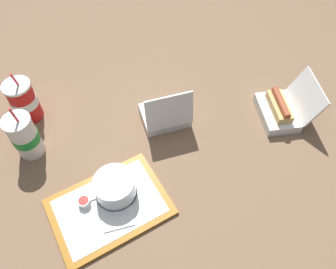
{
  "coord_description": "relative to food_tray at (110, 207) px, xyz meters",
  "views": [
    {
      "loc": [
        -0.28,
        -0.7,
        1.0
      ],
      "look_at": [
        -0.05,
        -0.04,
        0.05
      ],
      "focal_mm": 35.0,
      "sensor_mm": 36.0,
      "label": 1
    }
  ],
  "objects": [
    {
      "name": "napkin_stack",
      "position": [
        0.02,
        -0.04,
        0.01
      ],
      "size": [
        0.11,
        0.11,
        0.0
      ],
      "primitive_type": "cube",
      "rotation": [
        0.0,
        0.0,
        -0.07
      ],
      "color": "white",
      "rests_on": "food_tray"
    },
    {
      "name": "clamshell_hotdog_left",
      "position": [
        0.29,
        0.29,
        0.03
      ],
      "size": [
        0.18,
        0.16,
        0.18
      ],
      "color": "white",
      "rests_on": "ground_plane"
    },
    {
      "name": "cake_container",
      "position": [
        0.03,
        0.04,
        0.04
      ],
      "size": [
        0.14,
        0.14,
        0.08
      ],
      "color": "black",
      "rests_on": "food_tray"
    },
    {
      "name": "soda_cup_front",
      "position": [
        -0.2,
        0.48,
        0.08
      ],
      "size": [
        0.1,
        0.1,
        0.23
      ],
      "color": "red",
      "rests_on": "ground_plane"
    },
    {
      "name": "clamshell_hotdog_back",
      "position": [
        0.72,
        0.16,
        0.03
      ],
      "size": [
        0.22,
        0.23,
        0.16
      ],
      "color": "white",
      "rests_on": "ground_plane"
    },
    {
      "name": "soda_cup_center",
      "position": [
        -0.21,
        0.31,
        0.08
      ],
      "size": [
        0.1,
        0.1,
        0.24
      ],
      "color": "white",
      "rests_on": "ground_plane"
    },
    {
      "name": "ketchup_cup",
      "position": [
        -0.07,
        0.03,
        0.02
      ],
      "size": [
        0.04,
        0.04,
        0.02
      ],
      "color": "white",
      "rests_on": "food_tray"
    },
    {
      "name": "food_tray",
      "position": [
        0.0,
        0.0,
        0.0
      ],
      "size": [
        0.41,
        0.32,
        0.01
      ],
      "color": "#A56619",
      "rests_on": "ground_plane"
    },
    {
      "name": "plastic_fork",
      "position": [
        -0.01,
        0.04,
        0.01
      ],
      "size": [
        0.11,
        0.01,
        0.0
      ],
      "primitive_type": "cube",
      "rotation": [
        0.0,
        0.0,
        0.02
      ],
      "color": "white",
      "rests_on": "food_tray"
    },
    {
      "name": "ground_plane",
      "position": [
        0.31,
        0.22,
        -0.01
      ],
      "size": [
        3.2,
        3.2,
        0.0
      ],
      "primitive_type": "plane",
      "color": "brown"
    }
  ]
}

